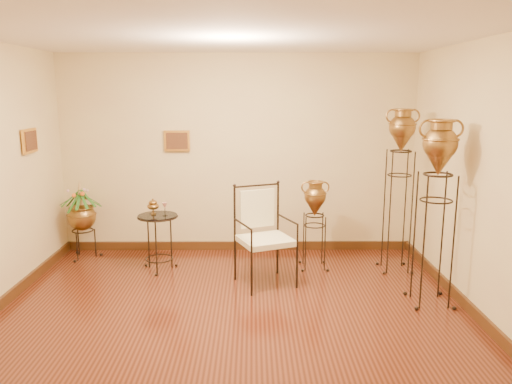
{
  "coord_description": "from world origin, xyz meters",
  "views": [
    {
      "loc": [
        0.21,
        -4.54,
        2.28
      ],
      "look_at": [
        0.25,
        1.3,
        1.1
      ],
      "focal_mm": 35.0,
      "sensor_mm": 36.0,
      "label": 1
    }
  ],
  "objects_px": {
    "amphora_mid": "(435,212)",
    "planter_urn": "(82,213)",
    "side_table": "(159,241)",
    "amphora_tall": "(399,189)",
    "armchair": "(265,236)"
  },
  "relations": [
    {
      "from": "amphora_mid",
      "to": "planter_urn",
      "type": "xyz_separation_m",
      "value": [
        -4.3,
        1.56,
        -0.39
      ]
    },
    {
      "from": "side_table",
      "to": "amphora_tall",
      "type": "bearing_deg",
      "value": -0.39
    },
    {
      "from": "amphora_mid",
      "to": "side_table",
      "type": "distance_m",
      "value": 3.39
    },
    {
      "from": "planter_urn",
      "to": "armchair",
      "type": "height_order",
      "value": "armchair"
    },
    {
      "from": "armchair",
      "to": "side_table",
      "type": "bearing_deg",
      "value": 137.29
    },
    {
      "from": "amphora_tall",
      "to": "amphora_mid",
      "type": "relative_size",
      "value": 1.03
    },
    {
      "from": "amphora_mid",
      "to": "planter_urn",
      "type": "height_order",
      "value": "amphora_mid"
    },
    {
      "from": "amphora_mid",
      "to": "side_table",
      "type": "height_order",
      "value": "amphora_mid"
    },
    {
      "from": "amphora_tall",
      "to": "side_table",
      "type": "relative_size",
      "value": 2.27
    },
    {
      "from": "side_table",
      "to": "amphora_mid",
      "type": "bearing_deg",
      "value": -18.49
    },
    {
      "from": "planter_urn",
      "to": "armchair",
      "type": "xyz_separation_m",
      "value": [
        2.51,
        -1.0,
        -0.04
      ]
    },
    {
      "from": "amphora_tall",
      "to": "planter_urn",
      "type": "bearing_deg",
      "value": 172.92
    },
    {
      "from": "planter_urn",
      "to": "amphora_mid",
      "type": "bearing_deg",
      "value": -19.91
    },
    {
      "from": "armchair",
      "to": "amphora_mid",
      "type": "bearing_deg",
      "value": -39.7
    },
    {
      "from": "amphora_tall",
      "to": "amphora_mid",
      "type": "xyz_separation_m",
      "value": [
        0.09,
        -1.04,
        -0.05
      ]
    }
  ]
}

